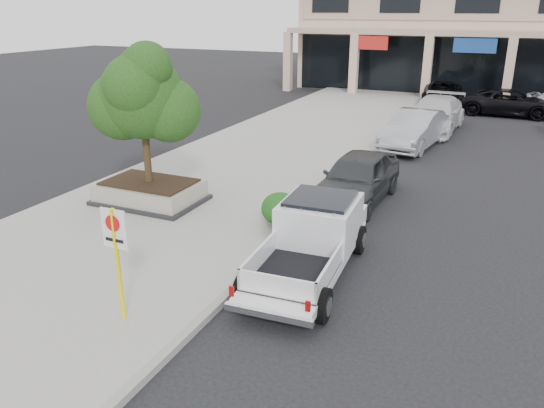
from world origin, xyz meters
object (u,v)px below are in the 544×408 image
(pickup_truck, at_px, (308,244))
(curb_car_c, at_px, (435,114))
(curb_car_d, at_px, (442,93))
(planter, at_px, (150,192))
(planter_tree, at_px, (149,97))
(lot_car_d, at_px, (510,103))
(curb_car_b, at_px, (414,130))
(curb_car_a, at_px, (357,178))
(no_parking_sign, at_px, (116,249))

(pickup_truck, xyz_separation_m, curb_car_c, (0.35, 17.03, 0.01))
(curb_car_c, relative_size, curb_car_d, 1.10)
(planter, bearing_deg, pickup_truck, -20.54)
(planter_tree, xyz_separation_m, lot_car_d, (9.66, 20.53, -2.68))
(curb_car_b, relative_size, curb_car_c, 0.86)
(planter_tree, height_order, curb_car_a, planter_tree)
(planter_tree, distance_m, curb_car_c, 16.11)
(curb_car_c, bearing_deg, curb_car_b, -91.72)
(planter, distance_m, curb_car_b, 12.52)
(curb_car_b, xyz_separation_m, curb_car_c, (0.32, 3.84, 0.02))
(no_parking_sign, height_order, curb_car_d, no_parking_sign)
(planter_tree, height_order, pickup_truck, planter_tree)
(curb_car_b, height_order, curb_car_d, curb_car_b)
(curb_car_c, bearing_deg, planter, -110.65)
(no_parking_sign, bearing_deg, curb_car_c, 81.84)
(planter, distance_m, lot_car_d, 22.89)
(planter_tree, relative_size, curb_car_c, 0.70)
(curb_car_b, bearing_deg, pickup_truck, -82.25)
(planter_tree, bearing_deg, lot_car_d, 64.79)
(planter, xyz_separation_m, curb_car_d, (5.79, 22.79, 0.25))
(pickup_truck, height_order, curb_car_d, pickup_truck)
(curb_car_a, bearing_deg, lot_car_d, 80.06)
(pickup_truck, relative_size, curb_car_d, 1.00)
(pickup_truck, bearing_deg, curb_car_c, 85.51)
(planter, height_order, curb_car_a, curb_car_a)
(lot_car_d, bearing_deg, curb_car_d, 64.10)
(planter, bearing_deg, curb_car_a, 28.06)
(curb_car_c, bearing_deg, curb_car_d, 97.76)
(planter_tree, xyz_separation_m, curb_car_c, (6.33, 14.58, -2.58))
(planter_tree, xyz_separation_m, no_parking_sign, (3.40, -5.83, -1.78))
(curb_car_a, xyz_separation_m, curb_car_c, (0.71, 11.67, 0.04))
(curb_car_b, relative_size, lot_car_d, 0.93)
(pickup_truck, relative_size, curb_car_a, 1.12)
(pickup_truck, relative_size, curb_car_c, 0.91)
(curb_car_a, distance_m, lot_car_d, 18.07)
(curb_car_d, bearing_deg, planter_tree, -110.66)
(curb_car_a, bearing_deg, no_parking_sign, -101.26)
(curb_car_a, bearing_deg, planter_tree, -149.61)
(planter, xyz_separation_m, curb_car_b, (6.14, 10.90, 0.34))
(curb_car_c, height_order, lot_car_d, curb_car_c)
(pickup_truck, distance_m, lot_car_d, 23.27)
(planter, xyz_separation_m, pickup_truck, (6.12, -2.29, 0.35))
(planter_tree, relative_size, curb_car_b, 0.81)
(no_parking_sign, xyz_separation_m, curb_car_a, (2.22, 8.74, -0.84))
(no_parking_sign, relative_size, curb_car_c, 0.40)
(planter_tree, height_order, no_parking_sign, planter_tree)
(pickup_truck, bearing_deg, no_parking_sign, -130.67)
(curb_car_b, distance_m, lot_car_d, 10.44)
(curb_car_b, xyz_separation_m, lot_car_d, (3.65, 9.78, -0.07))
(planter_tree, bearing_deg, no_parking_sign, -59.72)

